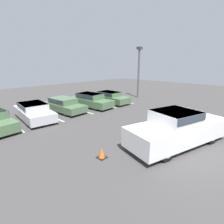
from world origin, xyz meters
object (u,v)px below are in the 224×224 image
object	(u,v)px
parked_sedan_d	(90,100)
parked_sedan_c	(64,104)
parked_sedan_e	(110,97)
traffic_cone	(102,153)
parked_sedan_b	(34,111)
light_post	(139,69)
pickup_truck	(178,128)

from	to	relation	value
parked_sedan_d	parked_sedan_c	bearing A→B (deg)	-100.28
parked_sedan_e	traffic_cone	distance (m)	11.38
parked_sedan_b	parked_sedan_e	world-z (taller)	parked_sedan_b
parked_sedan_e	traffic_cone	size ratio (longest dim) A/B	9.46
traffic_cone	parked_sedan_d	bearing A→B (deg)	53.64
light_post	parked_sedan_b	bearing A→B (deg)	178.39
traffic_cone	light_post	bearing A→B (deg)	29.74
parked_sedan_b	light_post	distance (m)	13.04
pickup_truck	parked_sedan_e	world-z (taller)	pickup_truck
light_post	traffic_cone	xyz separation A→B (m)	(-12.98, -7.42, -3.25)
parked_sedan_d	parked_sedan_b	bearing A→B (deg)	-93.68
parked_sedan_d	traffic_cone	bearing A→B (deg)	-40.79
parked_sedan_b	parked_sedan_d	distance (m)	5.52
pickup_truck	parked_sedan_c	distance (m)	9.99
parked_sedan_b	light_post	size ratio (longest dim) A/B	0.79
parked_sedan_e	parked_sedan_d	bearing A→B (deg)	-91.74
parked_sedan_b	parked_sedan_d	xyz separation A→B (m)	(5.52, 0.07, 0.03)
traffic_cone	parked_sedan_b	bearing A→B (deg)	88.14
pickup_truck	light_post	bearing A→B (deg)	59.98
parked_sedan_d	traffic_cone	xyz separation A→B (m)	(-5.78, -7.85, -0.49)
parked_sedan_d	parked_sedan_e	size ratio (longest dim) A/B	1.07
pickup_truck	traffic_cone	bearing A→B (deg)	168.50
pickup_truck	light_post	size ratio (longest dim) A/B	1.01
light_post	parked_sedan_c	bearing A→B (deg)	175.91
pickup_truck	parked_sedan_d	xyz separation A→B (m)	(2.13, 9.68, -0.21)
light_post	traffic_cone	distance (m)	15.30
parked_sedan_d	traffic_cone	distance (m)	9.76
parked_sedan_d	light_post	distance (m)	7.73
parked_sedan_c	traffic_cone	world-z (taller)	parked_sedan_c
parked_sedan_d	parked_sedan_e	xyz separation A→B (m)	(2.57, -0.12, -0.06)
parked_sedan_e	traffic_cone	world-z (taller)	parked_sedan_e
parked_sedan_c	parked_sedan_e	distance (m)	5.35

